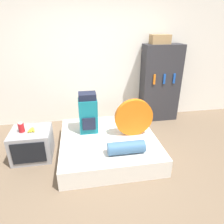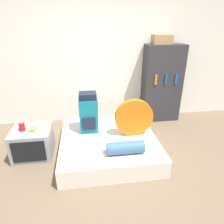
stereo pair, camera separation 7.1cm
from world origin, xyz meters
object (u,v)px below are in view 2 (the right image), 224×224
object	(u,v)px
cardboard_box	(162,39)
sleeping_roll	(125,148)
bookshelf	(162,84)
backpack	(88,113)
tent_bag	(134,118)
canister	(22,126)
television	(33,143)

from	to	relation	value
cardboard_box	sleeping_roll	bearing A→B (deg)	-122.45
bookshelf	backpack	bearing A→B (deg)	-151.55
tent_bag	bookshelf	world-z (taller)	bookshelf
canister	television	bearing A→B (deg)	2.17
television	cardboard_box	world-z (taller)	cardboard_box
backpack	sleeping_roll	world-z (taller)	backpack
canister	backpack	bearing A→B (deg)	10.32
tent_bag	cardboard_box	size ratio (longest dim) A/B	1.66
television	canister	distance (m)	0.33
backpack	canister	bearing A→B (deg)	-169.68
tent_bag	television	distance (m)	1.70
television	backpack	bearing A→B (deg)	11.28
bookshelf	television	bearing A→B (deg)	-157.37
television	bookshelf	world-z (taller)	bookshelf
cardboard_box	canister	bearing A→B (deg)	-157.15
sleeping_roll	television	size ratio (longest dim) A/B	0.89
canister	sleeping_roll	bearing A→B (deg)	-19.80
tent_bag	canister	xyz separation A→B (m)	(-1.77, 0.05, -0.05)
canister	cardboard_box	distance (m)	3.02
tent_bag	cardboard_box	distance (m)	1.78
bookshelf	cardboard_box	world-z (taller)	cardboard_box
tent_bag	bookshelf	distance (m)	1.44
sleeping_roll	television	bearing A→B (deg)	158.64
television	canister	world-z (taller)	canister
canister	cardboard_box	bearing A→B (deg)	22.85
canister	bookshelf	xyz separation A→B (m)	(2.65, 1.06, 0.26)
sleeping_roll	television	distance (m)	1.53
television	bookshelf	distance (m)	2.81
tent_bag	cardboard_box	world-z (taller)	cardboard_box
backpack	cardboard_box	distance (m)	2.08
backpack	television	size ratio (longest dim) A/B	1.14
television	cardboard_box	distance (m)	3.06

